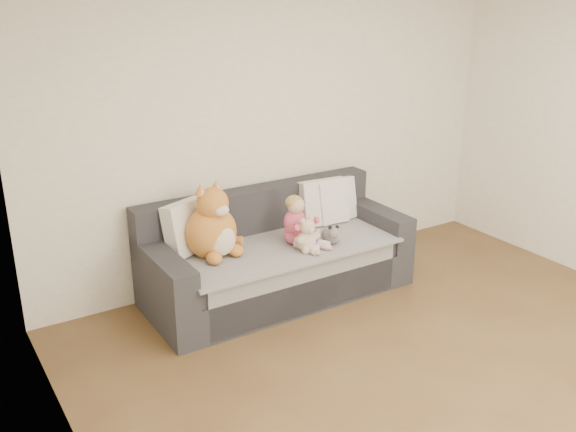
# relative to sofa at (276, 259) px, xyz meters

# --- Properties ---
(room_shell) EXTENTS (5.00, 5.00, 5.00)m
(room_shell) POSITION_rel_sofa_xyz_m (0.31, -1.64, 0.99)
(room_shell) COLOR brown
(room_shell) RESTS_ON ground
(sofa) EXTENTS (2.20, 0.94, 0.85)m
(sofa) POSITION_rel_sofa_xyz_m (0.00, 0.00, 0.00)
(sofa) COLOR #2B2C31
(sofa) RESTS_ON ground
(cushion_left) EXTENTS (0.49, 0.36, 0.43)m
(cushion_left) POSITION_rel_sofa_xyz_m (-0.67, 0.19, 0.37)
(cushion_left) COLOR white
(cushion_left) RESTS_ON sofa
(cushion_right_back) EXTENTS (0.45, 0.23, 0.41)m
(cushion_right_back) POSITION_rel_sofa_xyz_m (0.57, 0.14, 0.36)
(cushion_right_back) COLOR white
(cushion_right_back) RESTS_ON sofa
(cushion_right_front) EXTENTS (0.43, 0.23, 0.39)m
(cushion_right_front) POSITION_rel_sofa_xyz_m (0.70, 0.14, 0.35)
(cushion_right_front) COLOR white
(cushion_right_front) RESTS_ON sofa
(toddler) EXTENTS (0.29, 0.43, 0.42)m
(toddler) POSITION_rel_sofa_xyz_m (0.12, -0.16, 0.34)
(toddler) COLOR #CD4864
(toddler) RESTS_ON sofa
(plush_cat) EXTENTS (0.50, 0.47, 0.62)m
(plush_cat) POSITION_rel_sofa_xyz_m (-0.56, 0.01, 0.39)
(plush_cat) COLOR #C26D2B
(plush_cat) RESTS_ON sofa
(teddy_bear) EXTENTS (0.23, 0.17, 0.29)m
(teddy_bear) POSITION_rel_sofa_xyz_m (0.11, -0.30, 0.28)
(teddy_bear) COLOR #C7AB8A
(teddy_bear) RESTS_ON sofa
(plush_cow) EXTENTS (0.15, 0.22, 0.18)m
(plush_cow) POSITION_rel_sofa_xyz_m (0.36, -0.29, 0.24)
(plush_cow) COLOR white
(plush_cow) RESTS_ON sofa
(sippy_cup) EXTENTS (0.12, 0.08, 0.13)m
(sippy_cup) POSITION_rel_sofa_xyz_m (0.15, -0.32, 0.23)
(sippy_cup) COLOR #6F3186
(sippy_cup) RESTS_ON sofa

